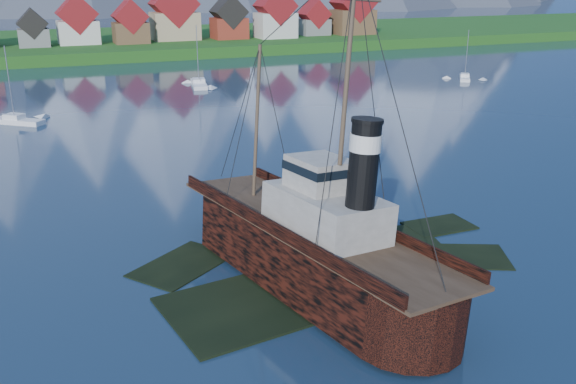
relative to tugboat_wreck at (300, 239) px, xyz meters
name	(u,v)px	position (x,y,z in m)	size (l,w,h in m)	color
ground	(315,277)	(1.03, -0.67, -3.08)	(1400.00, 1400.00, 0.00)	#172B42
shoal	(324,266)	(2.80, 1.48, -3.43)	(31.71, 21.24, 1.14)	black
shore_bank	(82,48)	(1.03, 169.33, -3.08)	(600.00, 80.00, 3.20)	#1A4D16
seawall	(98,64)	(1.03, 131.33, -3.08)	(600.00, 2.50, 2.00)	#3F3D38
tugboat_wreck	(300,239)	(0.00, 0.00, 0.00)	(7.19, 30.97, 24.54)	black
sailboat_c	(15,122)	(-19.59, 65.47, -2.80)	(8.97, 7.98, 12.42)	white
sailboat_d	(465,78)	(72.02, 73.87, -2.83)	(6.39, 7.76, 11.07)	white
sailboat_e	(199,85)	(16.04, 88.29, -2.80)	(4.80, 11.35, 12.79)	white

